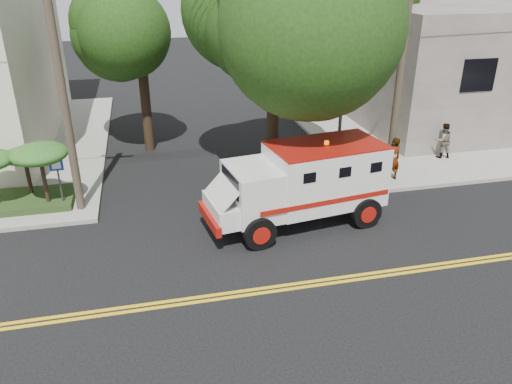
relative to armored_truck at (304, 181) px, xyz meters
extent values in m
plane|color=black|center=(-1.78, -3.50, -1.54)|extent=(100.00, 100.00, 0.00)
cube|color=gray|center=(11.72, 10.00, -1.47)|extent=(17.00, 17.00, 0.15)
cube|color=#645D55|center=(13.22, 10.50, 1.61)|extent=(14.00, 12.00, 6.00)
cylinder|color=#382D23|center=(-7.38, 2.50, 2.96)|extent=(0.28, 0.28, 9.00)
cylinder|color=#382D23|center=(4.52, 2.70, 2.96)|extent=(0.28, 0.28, 9.00)
cylinder|color=black|center=(-0.28, 3.00, 1.96)|extent=(0.44, 0.44, 7.00)
cylinder|color=black|center=(-4.78, 8.50, 1.26)|extent=(0.44, 0.44, 5.60)
sphere|color=#17320D|center=(-4.78, 8.50, 4.06)|extent=(3.92, 3.92, 3.92)
sphere|color=#17320D|center=(-3.94, 7.94, 4.48)|extent=(3.36, 3.36, 3.36)
cylinder|color=black|center=(6.72, 12.50, 1.43)|extent=(0.44, 0.44, 5.95)
sphere|color=#17320D|center=(6.72, 12.50, 4.41)|extent=(4.20, 4.20, 4.20)
cylinder|color=#3F3F42|center=(2.02, 2.10, 0.26)|extent=(0.12, 0.12, 3.60)
imported|color=#3F3F42|center=(2.02, 2.10, 1.61)|extent=(0.15, 0.18, 0.90)
cylinder|color=#3F3F42|center=(-7.98, 2.70, -0.54)|extent=(0.06, 0.06, 2.00)
cube|color=#0C33A5|center=(-7.98, 2.64, 0.26)|extent=(0.45, 0.03, 0.45)
cube|color=#1E3314|center=(-9.28, 3.30, -1.27)|extent=(3.20, 2.00, 0.24)
cylinder|color=black|center=(-9.18, 3.70, -0.47)|extent=(0.14, 0.14, 1.36)
ellipsoid|color=#174E1B|center=(-9.18, 3.70, 0.29)|extent=(1.55, 1.55, 0.54)
cylinder|color=black|center=(-8.48, 2.80, -0.31)|extent=(0.14, 0.14, 1.68)
ellipsoid|color=#174E1B|center=(-8.48, 2.80, 0.63)|extent=(1.91, 1.91, 0.66)
cube|color=silver|center=(0.76, 0.11, 0.12)|extent=(3.97, 2.69, 1.99)
cube|color=silver|center=(-1.77, -0.26, -0.07)|extent=(1.80, 2.28, 1.61)
cube|color=black|center=(-2.50, -0.37, 0.35)|extent=(0.29, 1.60, 0.66)
cube|color=silver|center=(-2.75, -0.40, -0.55)|extent=(1.12, 2.00, 0.66)
cube|color=maroon|center=(-3.22, -0.47, -0.78)|extent=(0.46, 2.04, 0.33)
cube|color=maroon|center=(0.76, 0.11, 1.14)|extent=(3.97, 2.69, 0.06)
cylinder|color=black|center=(-1.80, -1.34, -1.02)|extent=(1.07, 0.45, 1.04)
cylinder|color=black|center=(-2.11, 0.76, -1.02)|extent=(1.07, 0.45, 1.04)
cylinder|color=black|center=(1.95, -0.79, -1.02)|extent=(1.07, 0.45, 1.04)
cylinder|color=black|center=(1.64, 1.31, -1.02)|extent=(1.07, 0.45, 1.04)
imported|color=gray|center=(4.48, 2.37, -0.52)|extent=(0.71, 0.53, 1.75)
imported|color=gray|center=(7.80, 4.16, -0.61)|extent=(0.83, 0.68, 1.56)
camera|label=1|loc=(-4.90, -14.25, 6.54)|focal=35.00mm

